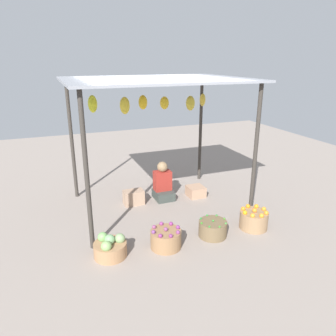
# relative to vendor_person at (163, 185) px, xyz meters

# --- Properties ---
(ground_plane) EXTENTS (14.00, 14.00, 0.00)m
(ground_plane) POSITION_rel_vendor_person_xyz_m (-0.22, -0.28, -0.30)
(ground_plane) COLOR gray
(market_stall_structure) EXTENTS (3.14, 2.37, 2.40)m
(market_stall_structure) POSITION_rel_vendor_person_xyz_m (-0.23, -0.27, 1.90)
(market_stall_structure) COLOR #38332D
(market_stall_structure) RESTS_ON ground
(vendor_person) EXTENTS (0.36, 0.44, 0.78)m
(vendor_person) POSITION_rel_vendor_person_xyz_m (0.00, 0.00, 0.00)
(vendor_person) COLOR #3A413D
(vendor_person) RESTS_ON ground
(basket_cabbages) EXTENTS (0.48, 0.48, 0.35)m
(basket_cabbages) POSITION_rel_vendor_person_xyz_m (-1.43, -1.64, -0.16)
(basket_cabbages) COLOR #A37751
(basket_cabbages) RESTS_ON ground
(basket_purple_onions) EXTENTS (0.47, 0.47, 0.34)m
(basket_purple_onions) POSITION_rel_vendor_person_xyz_m (-0.59, -1.71, -0.15)
(basket_purple_onions) COLOR #946D49
(basket_purple_onions) RESTS_ON ground
(basket_green_chilies) EXTENTS (0.45, 0.45, 0.29)m
(basket_green_chilies) POSITION_rel_vendor_person_xyz_m (0.23, -1.68, -0.17)
(basket_green_chilies) COLOR brown
(basket_green_chilies) RESTS_ON ground
(basket_oranges) EXTENTS (0.47, 0.47, 0.36)m
(basket_oranges) POSITION_rel_vendor_person_xyz_m (1.00, -1.70, -0.14)
(basket_oranges) COLOR #997652
(basket_oranges) RESTS_ON ground
(wooden_crate_near_vendor) EXTENTS (0.39, 0.25, 0.28)m
(wooden_crate_near_vendor) POSITION_rel_vendor_person_xyz_m (-0.63, -0.05, -0.16)
(wooden_crate_near_vendor) COLOR tan
(wooden_crate_near_vendor) RESTS_ON ground
(wooden_crate_stacked_rear) EXTENTS (0.34, 0.34, 0.21)m
(wooden_crate_stacked_rear) POSITION_rel_vendor_person_xyz_m (0.68, -0.15, -0.19)
(wooden_crate_stacked_rear) COLOR tan
(wooden_crate_stacked_rear) RESTS_ON ground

